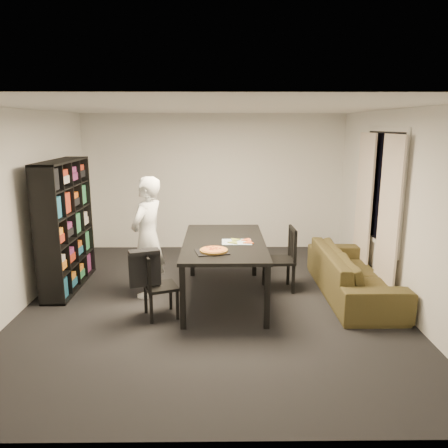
{
  "coord_description": "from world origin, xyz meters",
  "views": [
    {
      "loc": [
        0.11,
        -5.67,
        2.4
      ],
      "look_at": [
        0.17,
        0.22,
        1.05
      ],
      "focal_mm": 35.0,
      "sensor_mm": 36.0,
      "label": 1
    }
  ],
  "objects_px": {
    "chair_right": "(285,254)",
    "baking_tray": "(212,252)",
    "dining_table": "(224,246)",
    "pepperoni_pizza": "(214,250)",
    "chair_left": "(154,282)",
    "person": "(148,237)",
    "sofa": "(353,273)",
    "bookshelf": "(66,225)"
  },
  "relations": [
    {
      "from": "chair_right",
      "to": "baking_tray",
      "type": "bearing_deg",
      "value": -52.99
    },
    {
      "from": "dining_table",
      "to": "chair_right",
      "type": "distance_m",
      "value": 0.98
    },
    {
      "from": "pepperoni_pizza",
      "to": "dining_table",
      "type": "bearing_deg",
      "value": 75.96
    },
    {
      "from": "chair_right",
      "to": "chair_left",
      "type": "bearing_deg",
      "value": -64.52
    },
    {
      "from": "person",
      "to": "sofa",
      "type": "bearing_deg",
      "value": 113.14
    },
    {
      "from": "chair_left",
      "to": "sofa",
      "type": "distance_m",
      "value": 2.83
    },
    {
      "from": "bookshelf",
      "to": "chair_right",
      "type": "xyz_separation_m",
      "value": [
        3.22,
        -0.14,
        -0.41
      ]
    },
    {
      "from": "chair_left",
      "to": "person",
      "type": "distance_m",
      "value": 0.87
    },
    {
      "from": "chair_left",
      "to": "sofa",
      "type": "relative_size",
      "value": 0.38
    },
    {
      "from": "baking_tray",
      "to": "bookshelf",
      "type": "bearing_deg",
      "value": 154.82
    },
    {
      "from": "pepperoni_pizza",
      "to": "sofa",
      "type": "xyz_separation_m",
      "value": [
        1.98,
        0.65,
        -0.54
      ]
    },
    {
      "from": "person",
      "to": "sofa",
      "type": "distance_m",
      "value": 2.97
    },
    {
      "from": "dining_table",
      "to": "chair_left",
      "type": "relative_size",
      "value": 2.4
    },
    {
      "from": "pepperoni_pizza",
      "to": "chair_left",
      "type": "bearing_deg",
      "value": -173.84
    },
    {
      "from": "chair_left",
      "to": "pepperoni_pizza",
      "type": "relative_size",
      "value": 2.39
    },
    {
      "from": "bookshelf",
      "to": "pepperoni_pizza",
      "type": "relative_size",
      "value": 5.43
    },
    {
      "from": "bookshelf",
      "to": "sofa",
      "type": "bearing_deg",
      "value": -5.03
    },
    {
      "from": "chair_left",
      "to": "person",
      "type": "height_order",
      "value": "person"
    },
    {
      "from": "chair_left",
      "to": "sofa",
      "type": "xyz_separation_m",
      "value": [
        2.73,
        0.73,
        -0.15
      ]
    },
    {
      "from": "chair_left",
      "to": "chair_right",
      "type": "distance_m",
      "value": 2.02
    },
    {
      "from": "dining_table",
      "to": "person",
      "type": "xyz_separation_m",
      "value": [
        -1.07,
        0.14,
        0.09
      ]
    },
    {
      "from": "dining_table",
      "to": "person",
      "type": "height_order",
      "value": "person"
    },
    {
      "from": "chair_right",
      "to": "person",
      "type": "xyz_separation_m",
      "value": [
        -1.97,
        -0.2,
        0.32
      ]
    },
    {
      "from": "baking_tray",
      "to": "pepperoni_pizza",
      "type": "xyz_separation_m",
      "value": [
        0.02,
        0.0,
        0.02
      ]
    },
    {
      "from": "dining_table",
      "to": "pepperoni_pizza",
      "type": "xyz_separation_m",
      "value": [
        -0.13,
        -0.54,
        0.1
      ]
    },
    {
      "from": "dining_table",
      "to": "chair_right",
      "type": "xyz_separation_m",
      "value": [
        0.9,
        0.33,
        -0.22
      ]
    },
    {
      "from": "pepperoni_pizza",
      "to": "sofa",
      "type": "relative_size",
      "value": 0.16
    },
    {
      "from": "bookshelf",
      "to": "chair_left",
      "type": "xyz_separation_m",
      "value": [
        1.45,
        -1.1,
        -0.47
      ]
    },
    {
      "from": "pepperoni_pizza",
      "to": "sofa",
      "type": "distance_m",
      "value": 2.16
    },
    {
      "from": "chair_left",
      "to": "bookshelf",
      "type": "bearing_deg",
      "value": 31.88
    },
    {
      "from": "chair_left",
      "to": "baking_tray",
      "type": "distance_m",
      "value": 0.81
    },
    {
      "from": "chair_right",
      "to": "baking_tray",
      "type": "distance_m",
      "value": 1.4
    },
    {
      "from": "chair_right",
      "to": "pepperoni_pizza",
      "type": "height_order",
      "value": "chair_right"
    },
    {
      "from": "dining_table",
      "to": "chair_right",
      "type": "relative_size",
      "value": 2.13
    },
    {
      "from": "chair_left",
      "to": "baking_tray",
      "type": "bearing_deg",
      "value": -104.87
    },
    {
      "from": "person",
      "to": "pepperoni_pizza",
      "type": "xyz_separation_m",
      "value": [
        0.94,
        -0.68,
        0.01
      ]
    },
    {
      "from": "bookshelf",
      "to": "baking_tray",
      "type": "bearing_deg",
      "value": -25.18
    },
    {
      "from": "dining_table",
      "to": "pepperoni_pizza",
      "type": "distance_m",
      "value": 0.56
    },
    {
      "from": "baking_tray",
      "to": "sofa",
      "type": "xyz_separation_m",
      "value": [
        2.01,
        0.65,
        -0.52
      ]
    },
    {
      "from": "dining_table",
      "to": "person",
      "type": "bearing_deg",
      "value": 172.7
    },
    {
      "from": "bookshelf",
      "to": "sofa",
      "type": "distance_m",
      "value": 4.24
    },
    {
      "from": "sofa",
      "to": "pepperoni_pizza",
      "type": "bearing_deg",
      "value": 108.11
    }
  ]
}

